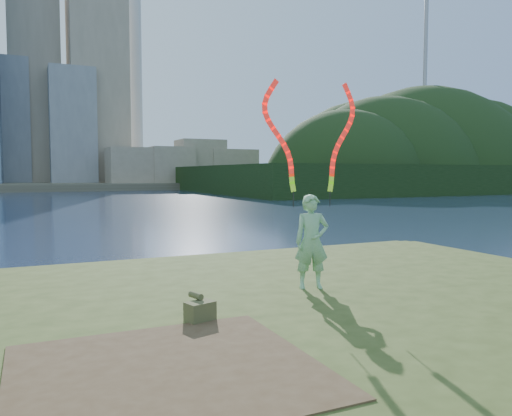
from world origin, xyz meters
name	(u,v)px	position (x,y,z in m)	size (l,w,h in m)	color
ground	(241,331)	(0.00, 0.00, 0.00)	(320.00, 320.00, 0.00)	#1B2844
grassy_knoll	(303,354)	(0.00, -2.30, 0.34)	(20.00, 18.00, 0.80)	#374619
dirt_patch	(167,370)	(-2.20, -3.20, 0.81)	(3.20, 3.00, 0.02)	#47331E
far_shore	(50,185)	(0.00, 95.00, 0.60)	(320.00, 40.00, 1.20)	#504A3A
observation_tower	(134,4)	(18.00, 102.00, 39.11)	(10.00, 10.00, 58.00)	silver
wooded_hill	(421,189)	(59.57, 59.96, 0.16)	(78.00, 50.00, 63.00)	black
woman_with_ribbons	(312,212)	(1.21, -0.47, 2.20)	(2.00, 0.72, 4.10)	#227C2B
canvas_bag	(200,310)	(-1.31, -1.62, 0.96)	(0.46, 0.51, 0.38)	#494E2B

